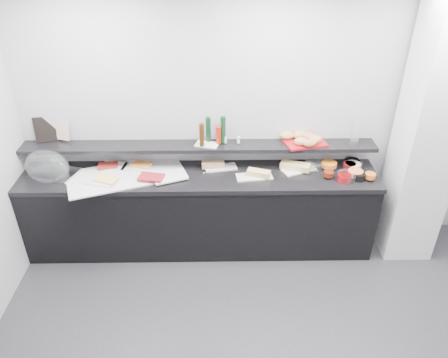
{
  "coord_description": "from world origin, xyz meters",
  "views": [
    {
      "loc": [
        -0.5,
        -2.08,
        3.17
      ],
      "look_at": [
        -0.45,
        1.45,
        1.0
      ],
      "focal_mm": 35.0,
      "sensor_mm": 36.0,
      "label": 1
    }
  ],
  "objects_px": {
    "sandwich_plate_mid": "(254,177)",
    "framed_print": "(47,129)",
    "carafe": "(356,132)",
    "bread_tray": "(304,142)",
    "condiment_tray": "(207,144)",
    "cloche_base": "(55,173)"
  },
  "relations": [
    {
      "from": "sandwich_plate_mid",
      "to": "framed_print",
      "type": "relative_size",
      "value": 1.38
    },
    {
      "from": "sandwich_plate_mid",
      "to": "framed_print",
      "type": "height_order",
      "value": "framed_print"
    },
    {
      "from": "framed_print",
      "to": "carafe",
      "type": "distance_m",
      "value": 3.11
    },
    {
      "from": "framed_print",
      "to": "bread_tray",
      "type": "relative_size",
      "value": 0.64
    },
    {
      "from": "framed_print",
      "to": "carafe",
      "type": "bearing_deg",
      "value": -16.98
    },
    {
      "from": "sandwich_plate_mid",
      "to": "bread_tray",
      "type": "xyz_separation_m",
      "value": [
        0.52,
        0.25,
        0.25
      ]
    },
    {
      "from": "carafe",
      "to": "bread_tray",
      "type": "bearing_deg",
      "value": 173.56
    },
    {
      "from": "bread_tray",
      "to": "carafe",
      "type": "xyz_separation_m",
      "value": [
        0.49,
        -0.06,
        0.14
      ]
    },
    {
      "from": "framed_print",
      "to": "condiment_tray",
      "type": "relative_size",
      "value": 1.13
    },
    {
      "from": "condiment_tray",
      "to": "bread_tray",
      "type": "bearing_deg",
      "value": 17.26
    },
    {
      "from": "framed_print",
      "to": "condiment_tray",
      "type": "distance_m",
      "value": 1.63
    },
    {
      "from": "framed_print",
      "to": "condiment_tray",
      "type": "xyz_separation_m",
      "value": [
        1.62,
        -0.12,
        -0.12
      ]
    },
    {
      "from": "sandwich_plate_mid",
      "to": "carafe",
      "type": "bearing_deg",
      "value": 3.9
    },
    {
      "from": "condiment_tray",
      "to": "sandwich_plate_mid",
      "type": "bearing_deg",
      "value": -9.99
    },
    {
      "from": "cloche_base",
      "to": "sandwich_plate_mid",
      "type": "height_order",
      "value": "cloche_base"
    },
    {
      "from": "sandwich_plate_mid",
      "to": "framed_print",
      "type": "bearing_deg",
      "value": 163.33
    },
    {
      "from": "cloche_base",
      "to": "framed_print",
      "type": "height_order",
      "value": "framed_print"
    },
    {
      "from": "sandwich_plate_mid",
      "to": "cloche_base",
      "type": "bearing_deg",
      "value": 170.75
    },
    {
      "from": "sandwich_plate_mid",
      "to": "condiment_tray",
      "type": "bearing_deg",
      "value": 147.18
    },
    {
      "from": "sandwich_plate_mid",
      "to": "condiment_tray",
      "type": "distance_m",
      "value": 0.58
    },
    {
      "from": "cloche_base",
      "to": "sandwich_plate_mid",
      "type": "distance_m",
      "value": 2.0
    },
    {
      "from": "sandwich_plate_mid",
      "to": "condiment_tray",
      "type": "xyz_separation_m",
      "value": [
        -0.47,
        0.23,
        0.25
      ]
    }
  ]
}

